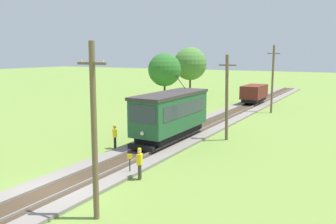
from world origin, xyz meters
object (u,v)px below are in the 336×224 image
Objects in this scene: track_worker at (140,162)px; second_worker at (115,135)px; utility_pole_foreground at (94,131)px; tree_left_near at (190,64)px; utility_pole_mid at (273,79)px; utility_pole_near_tram at (227,97)px; tree_right_near at (165,70)px; red_tram at (171,114)px; trackside_signal_marker at (130,163)px; freight_car at (254,93)px.

second_worker is (-5.11, 4.50, 0.00)m from track_worker.
second_worker is (-6.13, 9.24, -2.74)m from utility_pole_foreground.
tree_left_near reaches higher than track_worker.
utility_pole_near_tram is at bearing -90.00° from utility_pole_mid.
track_worker is at bearing -62.53° from tree_right_near.
utility_pole_foreground is (3.59, -12.99, 1.54)m from red_tram.
utility_pole_mid reaches higher than utility_pole_near_tram.
second_worker reaches higher than trackside_signal_marker.
track_worker is 6.81m from second_worker.
trackside_signal_marker is at bearing -78.28° from red_tram.
tree_right_near is (-17.72, 21.41, 0.89)m from utility_pole_near_tram.
utility_pole_mid is 6.54× the size of trackside_signal_marker.
utility_pole_near_tram is at bearing -80.15° from freight_car.
trackside_signal_marker is 42.56m from tree_left_near.
track_worker is at bearing -72.64° from red_tram.
red_tram is at bearing 105.46° from utility_pole_foreground.
second_worker is at bearing -72.77° from tree_left_near.
freight_car is at bearing 122.87° from utility_pole_mid.
trackside_signal_marker is at bearing -69.02° from tree_left_near.
trackside_signal_marker is 0.15× the size of tree_left_near.
trackside_signal_marker is 0.66× the size of second_worker.
utility_pole_foreground reaches higher than tree_right_near.
red_tram is 4.54m from utility_pole_near_tram.
utility_pole_foreground is 0.92× the size of tree_left_near.
tree_left_near is 1.15× the size of tree_right_near.
trackside_signal_marker is (-1.97, -10.29, -2.78)m from utility_pole_near_tram.
freight_car is 0.76× the size of tree_right_near.
freight_car is at bearing -32.21° from tree_left_near.
utility_pole_foreground is at bearing 70.92° from second_worker.
tree_left_near is at bearing 110.96° from utility_pole_foreground.
second_worker is (-2.53, -3.75, -1.21)m from red_tram.
tree_left_near reaches higher than utility_pole_foreground.
tree_right_near is at bearing 160.55° from utility_pole_mid.
red_tram is 1.27× the size of utility_pole_near_tram.
trackside_signal_marker is (1.62, -31.00, -0.89)m from freight_car.
track_worker is at bearing -92.24° from utility_pole_mid.
red_tram is 8.73m from track_worker.
tree_right_near is at bearing -94.34° from tree_left_near.
red_tram reaches higher than second_worker.
utility_pole_mid is 4.32× the size of track_worker.
tree_left_near is at bearing 96.37° from track_worker.
second_worker is at bearing -124.03° from red_tram.
utility_pole_mid is 26.07m from track_worker.
tree_left_near reaches higher than tree_right_near.
utility_pole_near_tram reaches higher than red_tram.
track_worker is 1.00× the size of second_worker.
tree_right_near is at bearing 101.88° from track_worker.
utility_pole_foreground is (3.60, -36.18, 2.17)m from freight_car.
freight_car is 31.56m from track_worker.
utility_pole_near_tram is 15.16m from utility_pole_mid.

